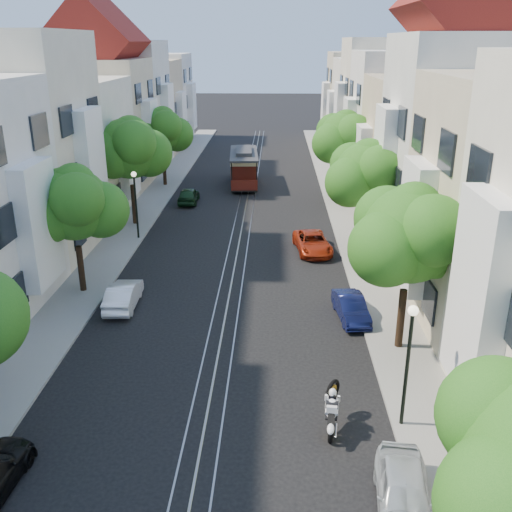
# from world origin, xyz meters

# --- Properties ---
(ground) EXTENTS (200.00, 200.00, 0.00)m
(ground) POSITION_xyz_m (0.00, 28.00, 0.00)
(ground) COLOR black
(ground) RESTS_ON ground
(sidewalk_east) EXTENTS (2.50, 80.00, 0.12)m
(sidewalk_east) POSITION_xyz_m (7.25, 28.00, 0.06)
(sidewalk_east) COLOR gray
(sidewalk_east) RESTS_ON ground
(sidewalk_west) EXTENTS (2.50, 80.00, 0.12)m
(sidewalk_west) POSITION_xyz_m (-7.25, 28.00, 0.06)
(sidewalk_west) COLOR gray
(sidewalk_west) RESTS_ON ground
(rail_left) EXTENTS (0.06, 80.00, 0.02)m
(rail_left) POSITION_xyz_m (-0.55, 28.00, 0.01)
(rail_left) COLOR gray
(rail_left) RESTS_ON ground
(rail_slot) EXTENTS (0.06, 80.00, 0.02)m
(rail_slot) POSITION_xyz_m (0.00, 28.00, 0.01)
(rail_slot) COLOR gray
(rail_slot) RESTS_ON ground
(rail_right) EXTENTS (0.06, 80.00, 0.02)m
(rail_right) POSITION_xyz_m (0.55, 28.00, 0.01)
(rail_right) COLOR gray
(rail_right) RESTS_ON ground
(lane_line) EXTENTS (0.08, 80.00, 0.01)m
(lane_line) POSITION_xyz_m (0.00, 28.00, 0.00)
(lane_line) COLOR tan
(lane_line) RESTS_ON ground
(townhouses_east) EXTENTS (7.75, 72.00, 12.00)m
(townhouses_east) POSITION_xyz_m (11.87, 27.91, 5.18)
(townhouses_east) COLOR beige
(townhouses_east) RESTS_ON ground
(townhouses_west) EXTENTS (7.75, 72.00, 11.76)m
(townhouses_west) POSITION_xyz_m (-11.87, 27.91, 5.08)
(townhouses_west) COLOR silver
(townhouses_west) RESTS_ON ground
(tree_e_b) EXTENTS (4.93, 4.08, 6.68)m
(tree_e_b) POSITION_xyz_m (7.26, 8.98, 4.73)
(tree_e_b) COLOR black
(tree_e_b) RESTS_ON ground
(tree_e_c) EXTENTS (4.84, 3.99, 6.52)m
(tree_e_c) POSITION_xyz_m (7.26, 19.98, 4.60)
(tree_e_c) COLOR black
(tree_e_c) RESTS_ON ground
(tree_e_d) EXTENTS (5.01, 4.16, 6.85)m
(tree_e_d) POSITION_xyz_m (7.26, 30.98, 4.87)
(tree_e_d) COLOR black
(tree_e_d) RESTS_ON ground
(tree_w_b) EXTENTS (4.72, 3.87, 6.27)m
(tree_w_b) POSITION_xyz_m (-7.14, 13.98, 4.40)
(tree_w_b) COLOR black
(tree_w_b) RESTS_ON ground
(tree_w_c) EXTENTS (5.13, 4.28, 7.09)m
(tree_w_c) POSITION_xyz_m (-7.14, 24.98, 5.07)
(tree_w_c) COLOR black
(tree_w_c) RESTS_ON ground
(tree_w_d) EXTENTS (4.84, 3.99, 6.52)m
(tree_w_d) POSITION_xyz_m (-7.14, 35.98, 4.60)
(tree_w_d) COLOR black
(tree_w_d) RESTS_ON ground
(lamp_east) EXTENTS (0.32, 0.32, 4.16)m
(lamp_east) POSITION_xyz_m (6.30, 4.00, 2.85)
(lamp_east) COLOR black
(lamp_east) RESTS_ON ground
(lamp_west) EXTENTS (0.32, 0.32, 4.16)m
(lamp_west) POSITION_xyz_m (-6.30, 22.00, 2.85)
(lamp_west) COLOR black
(lamp_west) RESTS_ON ground
(sportbike_rider) EXTENTS (0.63, 1.92, 1.43)m
(sportbike_rider) POSITION_xyz_m (4.04, 3.77, 0.80)
(sportbike_rider) COLOR black
(sportbike_rider) RESTS_ON ground
(cable_car) EXTENTS (2.72, 7.43, 2.81)m
(cable_car) POSITION_xyz_m (-0.50, 36.65, 1.66)
(cable_car) COLOR black
(cable_car) RESTS_ON ground
(parked_car_e_near) EXTENTS (1.84, 3.71, 1.21)m
(parked_car_e_near) POSITION_xyz_m (5.60, 0.40, 0.61)
(parked_car_e_near) COLOR #B7BFC4
(parked_car_e_near) RESTS_ON ground
(parked_car_e_mid) EXTENTS (1.51, 3.34, 1.06)m
(parked_car_e_mid) POSITION_xyz_m (5.60, 11.57, 0.53)
(parked_car_e_mid) COLOR #0B1038
(parked_car_e_mid) RESTS_ON ground
(parked_car_e_far) EXTENTS (2.37, 4.23, 1.12)m
(parked_car_e_far) POSITION_xyz_m (4.40, 20.13, 0.56)
(parked_car_e_far) COLOR #9B260E
(parked_car_e_far) RESTS_ON ground
(parked_car_w_mid) EXTENTS (1.34, 3.55, 1.16)m
(parked_car_w_mid) POSITION_xyz_m (-4.80, 12.48, 0.58)
(parked_car_w_mid) COLOR white
(parked_car_w_mid) RESTS_ON ground
(parked_car_w_far) EXTENTS (1.46, 3.53, 1.20)m
(parked_car_w_far) POSITION_xyz_m (-4.40, 30.61, 0.60)
(parked_car_w_far) COLOR black
(parked_car_w_far) RESTS_ON ground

